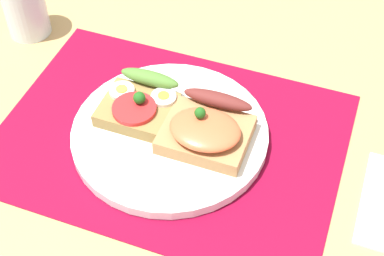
% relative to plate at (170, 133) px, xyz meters
% --- Properties ---
extents(ground_plane, '(1.20, 0.90, 0.03)m').
position_rel_plate_xyz_m(ground_plane, '(0.00, 0.00, -0.03)').
color(ground_plane, tan).
extents(placemat, '(0.44, 0.32, 0.00)m').
position_rel_plate_xyz_m(placemat, '(0.00, 0.00, -0.01)').
color(placemat, maroon).
rests_on(placemat, ground_plane).
extents(plate, '(0.25, 0.25, 0.01)m').
position_rel_plate_xyz_m(plate, '(0.00, 0.00, 0.00)').
color(plate, white).
rests_on(plate, placemat).
extents(sandwich_egg_tomato, '(0.09, 0.09, 0.04)m').
position_rel_plate_xyz_m(sandwich_egg_tomato, '(-0.05, 0.02, 0.02)').
color(sandwich_egg_tomato, olive).
rests_on(sandwich_egg_tomato, plate).
extents(sandwich_salmon, '(0.11, 0.10, 0.05)m').
position_rel_plate_xyz_m(sandwich_salmon, '(0.05, 0.00, 0.03)').
color(sandwich_salmon, '#A97B4B').
rests_on(sandwich_salmon, plate).
extents(drinking_glass, '(0.06, 0.06, 0.08)m').
position_rel_plate_xyz_m(drinking_glass, '(-0.28, 0.13, 0.03)').
color(drinking_glass, silver).
rests_on(drinking_glass, ground_plane).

